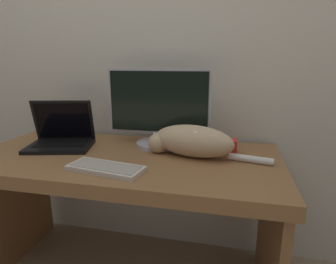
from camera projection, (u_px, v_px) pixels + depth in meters
The scene contains 7 objects.
wall_back at pixel (147, 34), 1.61m from camera, with size 6.40×0.06×2.60m.
desk at pixel (125, 182), 1.40m from camera, with size 1.49×0.70×0.71m.
monitor at pixel (159, 110), 1.46m from camera, with size 0.54×0.24×0.41m.
laptop at pixel (61, 138), 1.48m from camera, with size 0.37×0.30×0.24m.
external_keyboard at pixel (107, 168), 1.16m from camera, with size 0.34×0.18×0.02m.
cat at pixel (191, 141), 1.33m from camera, with size 0.59×0.24×0.15m.
small_toy at pixel (230, 146), 1.38m from camera, with size 0.07×0.07×0.07m.
Camera 1 is at (0.49, -0.86, 1.15)m, focal length 30.00 mm.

